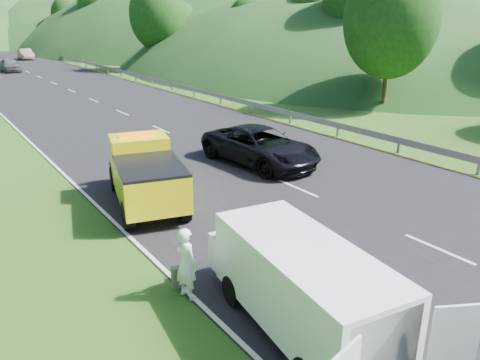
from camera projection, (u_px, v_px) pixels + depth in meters
ground at (312, 251)px, 13.18m from camera, size 320.00×320.00×0.00m
road_surface at (54, 83)px, 45.81m from camera, size 14.00×200.00×0.02m
guardrail at (88, 68)px, 59.42m from camera, size 0.06×140.00×1.52m
tree_line_right at (154, 59)px, 72.06m from camera, size 14.00×140.00×14.00m
tow_truck at (145, 173)px, 16.11m from camera, size 3.26×5.74×2.33m
white_van at (299, 282)px, 9.51m from camera, size 3.18×5.92×2.01m
woman at (188, 297)px, 11.01m from camera, size 0.60×0.73×1.77m
child at (277, 302)px, 10.80m from camera, size 0.57×0.58×0.94m
suitcase at (179, 277)px, 11.32m from camera, size 0.36×0.22×0.56m
passing_suv at (260, 164)px, 20.88m from camera, size 3.22×6.04×1.62m
dist_car_a at (11, 72)px, 55.15m from camera, size 1.85×4.60×1.57m
dist_car_b at (26, 60)px, 70.47m from camera, size 1.66×4.76×1.57m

